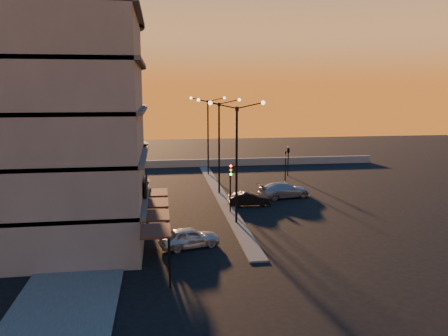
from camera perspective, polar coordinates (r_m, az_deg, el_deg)
ground at (r=34.43m, az=1.62°, el=-7.24°), size 120.00×120.00×0.00m
sidewalk_west at (r=38.07m, az=-15.32°, el=-5.81°), size 5.00×40.00×0.12m
median at (r=43.95m, az=-0.64°, el=-3.30°), size 1.20×36.00×0.12m
parapet at (r=59.67m, az=-0.79°, el=0.72°), size 44.00×0.50×1.00m
building at (r=33.46m, az=-23.21°, el=12.12°), size 14.35×17.08×25.00m
streetlamp_near at (r=33.19m, az=1.66°, el=2.01°), size 4.32×0.32×9.51m
streetlamp_mid at (r=43.00m, az=-0.65°, el=3.88°), size 4.32×0.32×9.51m
streetlamp_far at (r=52.87m, az=-2.11°, el=5.06°), size 4.32×0.32×9.51m
traffic_light_main at (r=36.45m, az=0.86°, el=-1.57°), size 0.28×0.44×4.25m
signal_east_a at (r=49.06m, az=8.03°, el=0.25°), size 0.13×0.16×3.60m
signal_east_b at (r=53.09m, az=8.40°, el=2.27°), size 0.42×1.99×3.60m
car_hatchback at (r=29.33m, az=-4.52°, el=-9.01°), size 4.27×2.56×1.36m
car_sedan at (r=39.48m, az=3.29°, el=-4.04°), size 3.81×1.42×1.24m
car_wagon at (r=42.73m, az=7.86°, el=-2.85°), size 5.45×3.05×1.49m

